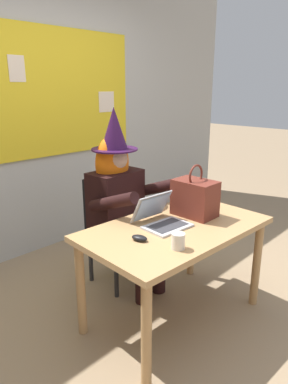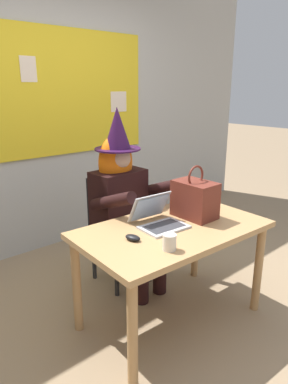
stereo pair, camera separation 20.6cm
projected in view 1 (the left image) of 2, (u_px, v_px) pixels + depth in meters
name	position (u px, v px, depth m)	size (l,w,h in m)	color
ground_plane	(170.00, 323.00, 2.47)	(24.00, 24.00, 0.00)	#937A5B
wall_back_bulletin	(27.00, 103.00, 3.22)	(6.04, 1.92, 2.90)	#B2B2AD
desk_main	(175.00, 239.00, 2.37)	(1.30, 0.80, 0.71)	tan
chair_at_desk	(112.00, 224.00, 2.93)	(0.43, 0.43, 0.90)	black
person_costumed	(121.00, 194.00, 2.76)	(0.61, 0.65, 1.47)	black
laptop	(161.00, 218.00, 2.34)	(0.32, 0.34, 0.21)	#B7B7BC
computer_mouse	(139.00, 238.00, 2.11)	(0.06, 0.10, 0.03)	black
handbag	(195.00, 198.00, 2.50)	(0.20, 0.30, 0.38)	maroon
coffee_mug	(178.00, 241.00, 2.00)	(0.08, 0.08, 0.10)	silver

